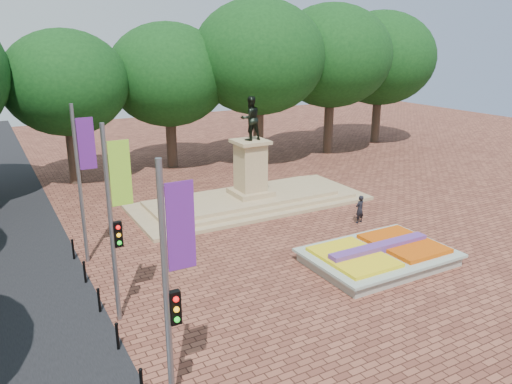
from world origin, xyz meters
TOP-DOWN VIEW (x-y plane):
  - ground at (0.00, 0.00)m, footprint 90.00×90.00m
  - flower_bed at (1.03, -2.00)m, footprint 6.30×4.30m
  - monument at (0.00, 8.00)m, footprint 14.00×6.00m
  - tree_row_back at (2.33, 18.00)m, footprint 44.80×8.80m
  - banner_poles at (-10.08, -1.31)m, footprint 0.88×11.17m
  - bollard_row at (-10.70, -1.50)m, footprint 0.12×13.12m
  - pedestrian at (3.59, 2.36)m, footprint 0.61×0.45m

SIDE VIEW (x-z plane):
  - ground at x=0.00m, z-range 0.00..0.00m
  - flower_bed at x=1.03m, z-range -0.08..0.83m
  - bollard_row at x=-10.70m, z-range 0.04..1.02m
  - pedestrian at x=3.59m, z-range 0.00..1.54m
  - monument at x=0.00m, z-range -2.32..4.09m
  - banner_poles at x=-10.08m, z-range 0.38..7.38m
  - tree_row_back at x=2.33m, z-range 1.46..11.89m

